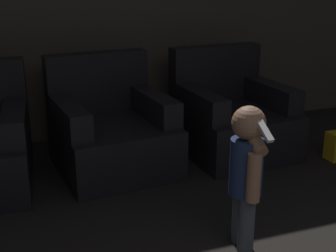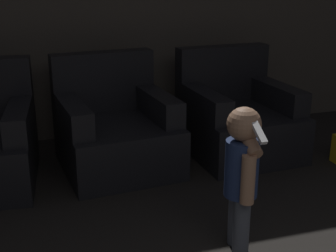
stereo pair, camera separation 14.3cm
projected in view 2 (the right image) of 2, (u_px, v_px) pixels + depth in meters
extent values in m
cube|color=black|center=(19.00, 119.00, 3.37)|extent=(0.23, 0.75, 0.20)
cube|color=black|center=(118.00, 145.00, 3.69)|extent=(0.93, 0.98, 0.39)
cube|color=black|center=(103.00, 81.00, 3.88)|extent=(0.85, 0.24, 0.49)
cube|color=black|center=(72.00, 115.00, 3.48)|extent=(0.23, 0.75, 0.20)
cube|color=black|center=(158.00, 105.00, 3.73)|extent=(0.23, 0.75, 0.20)
cube|color=black|center=(240.00, 132.00, 3.99)|extent=(0.89, 0.95, 0.39)
cube|color=black|center=(222.00, 73.00, 4.18)|extent=(0.85, 0.21, 0.49)
cube|color=black|center=(204.00, 103.00, 3.78)|extent=(0.20, 0.75, 0.20)
cube|color=black|center=(277.00, 95.00, 4.01)|extent=(0.20, 0.75, 0.20)
cylinder|color=#474C56|center=(236.00, 217.00, 2.67)|extent=(0.09, 0.09, 0.33)
cylinder|color=#474C56|center=(241.00, 226.00, 2.57)|extent=(0.09, 0.09, 0.33)
cylinder|color=navy|center=(242.00, 168.00, 2.52)|extent=(0.18, 0.18, 0.32)
sphere|color=#A37556|center=(244.00, 124.00, 2.44)|extent=(0.18, 0.18, 0.18)
cylinder|color=#A37556|center=(248.00, 179.00, 2.41)|extent=(0.08, 0.08, 0.27)
cylinder|color=#A37556|center=(247.00, 135.00, 2.46)|extent=(0.08, 0.27, 0.20)
cube|color=white|center=(258.00, 130.00, 2.33)|extent=(0.04, 0.16, 0.10)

